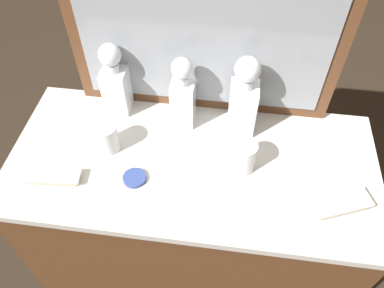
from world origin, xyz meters
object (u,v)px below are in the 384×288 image
object	(u,v)px
crystal_decanter_left	(183,99)
silver_brush_left	(53,177)
silver_brush_far_left	(341,204)
crystal_tumbler_far_right	(242,157)
porcelain_dish	(134,178)
crystal_decanter_rear	(243,103)
crystal_tumbler_left	(106,138)
crystal_decanter_right	(116,85)

from	to	relation	value
crystal_decanter_left	silver_brush_left	bearing A→B (deg)	-140.22
silver_brush_left	silver_brush_far_left	world-z (taller)	same
crystal_tumbler_far_right	silver_brush_left	xyz separation A→B (m)	(-0.54, -0.12, -0.03)
silver_brush_left	porcelain_dish	world-z (taller)	silver_brush_left
crystal_decanter_rear	crystal_decanter_left	size ratio (longest dim) A/B	1.10
silver_brush_far_left	porcelain_dish	xyz separation A→B (m)	(-0.59, 0.01, -0.01)
crystal_decanter_left	crystal_decanter_rear	bearing A→B (deg)	-0.95
crystal_tumbler_left	silver_brush_far_left	bearing A→B (deg)	-9.91
crystal_tumbler_far_right	porcelain_dish	distance (m)	0.32
crystal_tumbler_left	crystal_decanter_right	bearing A→B (deg)	92.67
crystal_tumbler_left	silver_brush_left	size ratio (longest dim) A/B	0.57
crystal_decanter_rear	crystal_decanter_left	world-z (taller)	crystal_decanter_rear
crystal_decanter_rear	crystal_tumbler_far_right	distance (m)	0.17
crystal_tumbler_left	crystal_tumbler_far_right	xyz separation A→B (m)	(0.42, -0.02, 0.00)
silver_brush_left	crystal_decanter_right	bearing A→B (deg)	69.66
crystal_decanter_right	crystal_tumbler_far_right	distance (m)	0.47
silver_brush_far_left	silver_brush_left	bearing A→B (deg)	-178.75
crystal_decanter_rear	silver_brush_far_left	world-z (taller)	crystal_decanter_rear
crystal_decanter_rear	silver_brush_left	bearing A→B (deg)	-152.06
crystal_tumbler_left	silver_brush_left	distance (m)	0.19
porcelain_dish	silver_brush_left	bearing A→B (deg)	-172.45
crystal_decanter_rear	porcelain_dish	xyz separation A→B (m)	(-0.30, -0.25, -0.11)
crystal_decanter_left	porcelain_dish	xyz separation A→B (m)	(-0.11, -0.25, -0.10)
silver_brush_far_left	porcelain_dish	size ratio (longest dim) A/B	2.58
crystal_tumbler_left	crystal_tumbler_far_right	size ratio (longest dim) A/B	0.96
crystal_decanter_left	porcelain_dish	size ratio (longest dim) A/B	3.70
silver_brush_far_left	crystal_decanter_left	bearing A→B (deg)	151.13
silver_brush_left	silver_brush_far_left	distance (m)	0.83
porcelain_dish	crystal_tumbler_far_right	bearing A→B (deg)	16.56
crystal_decanter_left	silver_brush_left	xyz separation A→B (m)	(-0.34, -0.28, -0.09)
crystal_decanter_rear	crystal_tumbler_far_right	xyz separation A→B (m)	(0.01, -0.16, -0.07)
crystal_decanter_right	crystal_decanter_left	world-z (taller)	crystal_decanter_right
crystal_decanter_right	crystal_tumbler_left	size ratio (longest dim) A/B	2.74
crystal_tumbler_left	silver_brush_far_left	world-z (taller)	crystal_tumbler_left
silver_brush_far_left	crystal_tumbler_far_right	bearing A→B (deg)	159.64
crystal_tumbler_left	silver_brush_left	bearing A→B (deg)	-131.70
crystal_tumbler_far_right	porcelain_dish	bearing A→B (deg)	-163.44
crystal_decanter_right	silver_brush_far_left	bearing A→B (deg)	-22.78
crystal_decanter_right	silver_brush_left	xyz separation A→B (m)	(-0.12, -0.32, -0.09)
crystal_decanter_right	crystal_tumbler_far_right	xyz separation A→B (m)	(0.43, -0.19, -0.06)
crystal_tumbler_far_right	porcelain_dish	xyz separation A→B (m)	(-0.31, -0.09, -0.04)
crystal_decanter_right	porcelain_dish	distance (m)	0.32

